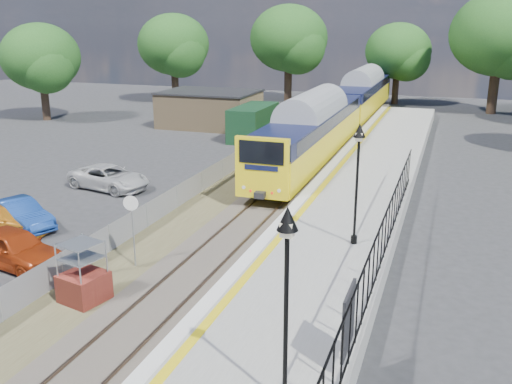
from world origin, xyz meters
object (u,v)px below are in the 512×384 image
at_px(speed_sign, 132,219).
at_px(train, 343,108).
at_px(brick_plinth, 83,273).
at_px(car_white, 109,177).
at_px(victorian_lamp_south, 287,262).
at_px(victorian_lamp_north, 358,156).
at_px(car_red, 14,248).
at_px(car_yellow, 4,220).
at_px(car_blue, 20,214).

bearing_deg(speed_sign, train, 72.44).
bearing_deg(train, brick_plinth, -94.85).
bearing_deg(speed_sign, car_white, 115.32).
bearing_deg(victorian_lamp_south, speed_sign, 138.57).
height_order(victorian_lamp_north, car_red, victorian_lamp_north).
bearing_deg(car_yellow, victorian_lamp_north, -94.38).
relative_size(brick_plinth, car_blue, 0.53).
distance_m(car_blue, car_yellow, 0.75).
relative_size(speed_sign, car_yellow, 0.68).
distance_m(car_red, car_yellow, 4.06).
bearing_deg(victorian_lamp_south, car_red, 155.33).
height_order(brick_plinth, car_red, brick_plinth).
bearing_deg(car_blue, car_white, 19.44).
bearing_deg(car_white, car_yellow, -172.90).
distance_m(speed_sign, car_red, 4.77).
relative_size(victorian_lamp_south, train, 0.11).
bearing_deg(car_red, car_blue, 50.02).
relative_size(brick_plinth, car_yellow, 0.51).
distance_m(victorian_lamp_south, car_yellow, 17.93).
height_order(victorian_lamp_north, car_yellow, victorian_lamp_north).
bearing_deg(brick_plinth, speed_sign, 87.34).
bearing_deg(brick_plinth, car_blue, 144.17).
bearing_deg(car_red, brick_plinth, -99.07).
distance_m(victorian_lamp_north, train, 25.80).
height_order(car_red, car_blue, car_red).
height_order(brick_plinth, car_white, brick_plinth).
distance_m(car_blue, car_white, 6.77).
height_order(victorian_lamp_south, car_red, victorian_lamp_south).
bearing_deg(car_white, train, -14.68).
bearing_deg(car_yellow, train, -30.58).
xyz_separation_m(train, car_white, (-9.35, -19.28, -1.68)).
relative_size(victorian_lamp_south, car_yellow, 1.09).
xyz_separation_m(victorian_lamp_north, train, (-5.30, 25.17, -1.96)).
bearing_deg(train, car_blue, -110.29).
distance_m(victorian_lamp_south, victorian_lamp_north, 10.00).
height_order(train, brick_plinth, train).
distance_m(victorian_lamp_north, brick_plinth, 10.43).
bearing_deg(car_red, victorian_lamp_north, -58.96).
xyz_separation_m(brick_plinth, car_red, (-4.26, 1.61, -0.28)).
xyz_separation_m(victorian_lamp_north, car_white, (-14.65, 5.90, -3.64)).
bearing_deg(car_white, car_red, -155.26).
bearing_deg(victorian_lamp_north, train, 101.89).
distance_m(victorian_lamp_north, car_yellow, 15.71).
distance_m(victorian_lamp_south, speed_sign, 10.92).
height_order(victorian_lamp_south, car_yellow, victorian_lamp_south).
height_order(speed_sign, car_yellow, speed_sign).
height_order(speed_sign, car_blue, speed_sign).
xyz_separation_m(victorian_lamp_south, brick_plinth, (-8.14, 4.09, -3.27)).
height_order(victorian_lamp_south, car_blue, victorian_lamp_south).
bearing_deg(car_yellow, speed_sign, -110.77).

